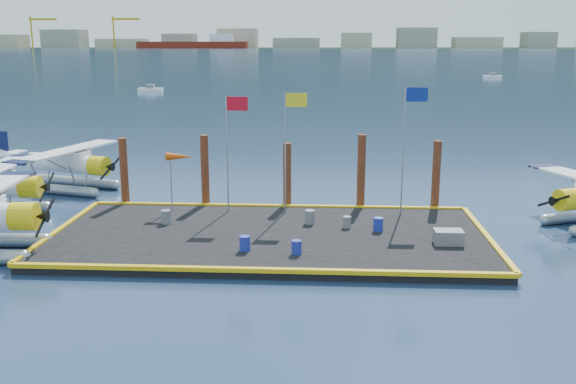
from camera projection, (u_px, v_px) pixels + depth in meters
The scene contains 21 objects.
ground at pixel (270, 241), 30.02m from camera, with size 4000.00×4000.00×0.00m, color navy.
dock at pixel (270, 237), 29.98m from camera, with size 20.00×10.00×0.40m, color black.
dock_bumpers at pixel (270, 231), 29.91m from camera, with size 20.25×10.25×0.18m, color gold, non-canonical shape.
far_backdrop at pixel (416, 41), 1702.75m from camera, with size 3050.00×2050.00×810.00m.
seaplane_c at pixel (66, 166), 39.98m from camera, with size 9.19×9.87×3.52m.
drum_0 at pixel (166, 217), 31.43m from camera, with size 0.47×0.47×0.67m, color slate.
drum_1 at pixel (297, 247), 26.90m from camera, with size 0.42×0.42×0.60m, color navy.
drum_2 at pixel (347, 222), 30.75m from camera, with size 0.39×0.39×0.55m, color slate.
drum_3 at pixel (245, 243), 27.34m from camera, with size 0.46×0.46×0.65m, color navy.
drum_4 at pixel (378, 224), 30.18m from camera, with size 0.46×0.46×0.64m, color navy.
drum_5 at pixel (310, 217), 31.40m from camera, with size 0.48×0.48×0.68m, color slate.
crate at pixel (448, 237), 28.26m from camera, with size 1.25×0.84×0.63m, color slate.
flagpole_red at pixel (231, 136), 32.84m from camera, with size 1.14×0.08×6.00m.
flagpole_yellow at pixel (289, 134), 32.64m from camera, with size 1.14×0.08×6.20m.
flagpole_blue at pixel (408, 132), 32.26m from camera, with size 1.14×0.08×6.50m.
windsock at pixel (179, 158), 33.26m from camera, with size 1.40×0.44×3.12m.
piling_0 at pixel (124, 174), 35.29m from camera, with size 0.44×0.44×4.00m, color #432113.
piling_1 at pixel (205, 173), 35.02m from camera, with size 0.44×0.44×4.20m, color #432113.
piling_2 at pixel (287, 178), 34.81m from camera, with size 0.44×0.44×3.80m, color #432113.
piling_3 at pixel (361, 174), 34.52m from camera, with size 0.44×0.44×4.30m, color #432113.
piling_4 at pixel (436, 178), 34.33m from camera, with size 0.44×0.44×4.00m, color #432113.
Camera 1 is at (2.53, -28.60, 9.12)m, focal length 40.00 mm.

